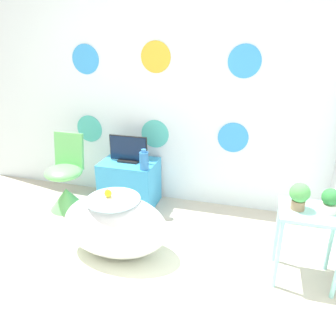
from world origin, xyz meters
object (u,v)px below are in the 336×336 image
object	(u,v)px
tv	(128,150)
potted_plant_right	(330,200)
vase	(144,160)
potted_plant_left	(299,195)
bathtub	(115,225)
chair	(66,185)

from	to	relation	value
tv	potted_plant_right	bearing A→B (deg)	-22.50
vase	potted_plant_left	size ratio (longest dim) A/B	1.05
bathtub	vase	size ratio (longest dim) A/B	4.29
tv	potted_plant_left	world-z (taller)	potted_plant_left
potted_plant_left	tv	bearing A→B (deg)	154.56
chair	tv	distance (m)	0.76
bathtub	vase	bearing A→B (deg)	89.15
vase	potted_plant_left	xyz separation A→B (m)	(1.37, -0.61, 0.11)
bathtub	potted_plant_right	distance (m)	1.64
tv	vase	world-z (taller)	tv
chair	potted_plant_right	size ratio (longest dim) A/B	4.52
potted_plant_left	vase	bearing A→B (deg)	156.21
potted_plant_left	chair	bearing A→B (deg)	167.66
bathtub	chair	bearing A→B (deg)	145.00
bathtub	tv	world-z (taller)	tv
bathtub	tv	distance (m)	0.95
potted_plant_left	bathtub	bearing A→B (deg)	-176.05
bathtub	potted_plant_left	bearing A→B (deg)	3.95
bathtub	potted_plant_left	distance (m)	1.45
bathtub	potted_plant_right	xyz separation A→B (m)	(1.58, 0.11, 0.41)
chair	potted_plant_left	xyz separation A→B (m)	(2.21, -0.48, 0.43)
bathtub	vase	xyz separation A→B (m)	(0.01, 0.70, 0.32)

